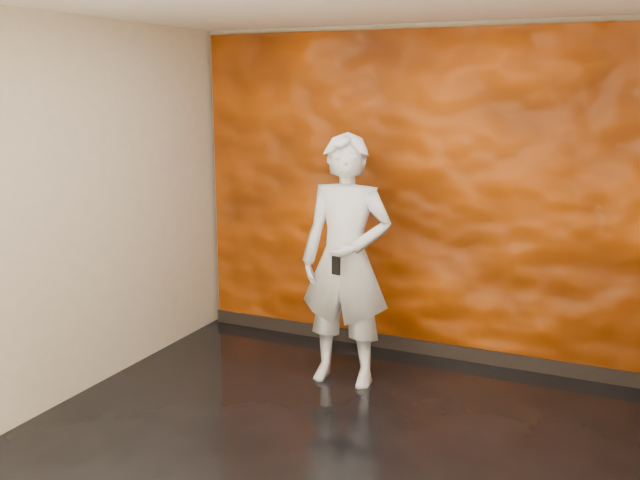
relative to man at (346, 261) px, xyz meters
The scene contains 5 objects.
room 1.21m from the man, 77.44° to the right, with size 4.02×4.02×2.81m.
feature_wall 0.97m from the man, 73.88° to the left, with size 3.90×0.06×2.75m, color #C24200.
baseboard 1.25m from the man, 73.13° to the left, with size 3.90×0.04×0.12m, color black.
man is the anchor object (origin of this frame).
phone 0.30m from the man, 81.59° to the right, with size 0.07×0.01×0.14m, color black.
Camera 1 is at (1.79, -3.82, 2.30)m, focal length 40.00 mm.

